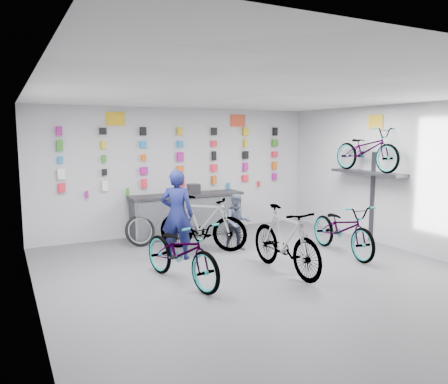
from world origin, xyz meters
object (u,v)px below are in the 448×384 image
counter (187,215)px  bike_left (182,252)px  bike_right (343,229)px  clerk (177,214)px  bike_service (203,223)px  customer (237,222)px  bike_center (285,240)px

counter → bike_left: 3.29m
bike_left → bike_right: size_ratio=1.00×
clerk → bike_service: bearing=-118.8°
customer → bike_center: bearing=-74.3°
bike_right → bike_service: 2.83m
customer → bike_right: bearing=-19.8°
customer → bike_service: bearing=165.5°
counter → customer: (0.43, -1.67, 0.10)m
bike_center → bike_service: bike_center is taller
bike_center → clerk: size_ratio=1.12×
bike_center → customer: bearing=89.9°
counter → bike_left: bearing=-114.0°
bike_right → bike_service: bike_service is taller
bike_center → customer: customer is taller
bike_right → clerk: 3.30m
counter → bike_left: size_ratio=1.37×
bike_service → customer: customer is taller
bike_service → counter: bearing=33.8°
bike_right → customer: customer is taller
bike_center → customer: size_ratio=1.64×
bike_right → bike_left: bearing=-171.2°
counter → bike_service: (-0.20, -1.31, 0.08)m
counter → bike_right: size_ratio=1.37×
clerk → customer: size_ratio=1.46×
customer → bike_left: bearing=-127.9°
clerk → customer: 1.34m
customer → counter: bearing=119.4°
bike_service → clerk: bearing=159.3°
bike_left → bike_service: bike_service is taller
counter → clerk: size_ratio=1.57×
bike_service → customer: size_ratio=1.60×
bike_left → bike_center: 1.82m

